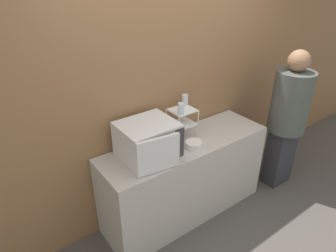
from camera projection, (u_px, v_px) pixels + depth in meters
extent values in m
plane|color=#4C4742|center=(201.00, 225.00, 3.17)|extent=(12.00, 12.00, 0.00)
cube|color=olive|center=(167.00, 93.00, 2.99)|extent=(8.00, 0.06, 2.60)
cube|color=#B7B2A8|center=(185.00, 178.00, 3.16)|extent=(1.80, 0.56, 0.89)
cube|color=silver|center=(148.00, 140.00, 2.67)|extent=(0.49, 0.43, 0.33)
cube|color=#B7B2A8|center=(156.00, 152.00, 2.49)|extent=(0.35, 0.01, 0.28)
cube|color=#333338|center=(180.00, 143.00, 2.61)|extent=(0.10, 0.01, 0.29)
cube|color=silver|center=(158.00, 155.00, 2.45)|extent=(0.39, 0.08, 0.32)
cylinder|color=white|center=(179.00, 131.00, 2.84)|extent=(0.01, 0.01, 0.31)
cylinder|color=white|center=(198.00, 124.00, 2.96)|extent=(0.01, 0.01, 0.31)
cylinder|color=white|center=(166.00, 123.00, 2.98)|extent=(0.01, 0.01, 0.31)
cylinder|color=white|center=(185.00, 117.00, 3.11)|extent=(0.01, 0.01, 0.31)
cube|color=white|center=(182.00, 124.00, 2.97)|extent=(0.24, 0.21, 0.01)
cube|color=white|center=(182.00, 110.00, 2.90)|extent=(0.24, 0.21, 0.01)
cylinder|color=silver|center=(181.00, 109.00, 2.78)|extent=(0.06, 0.06, 0.11)
cylinder|color=silver|center=(185.00, 100.00, 2.97)|extent=(0.06, 0.06, 0.11)
cylinder|color=silver|center=(194.00, 147.00, 2.86)|extent=(0.09, 0.09, 0.01)
cylinder|color=silver|center=(194.00, 145.00, 2.85)|extent=(0.16, 0.16, 0.07)
cube|color=#2D2D33|center=(279.00, 156.00, 3.67)|extent=(0.34, 0.21, 0.74)
cylinder|color=#474C47|center=(291.00, 102.00, 3.33)|extent=(0.42, 0.42, 0.70)
sphere|color=#936B4C|center=(299.00, 61.00, 3.12)|extent=(0.23, 0.23, 0.23)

